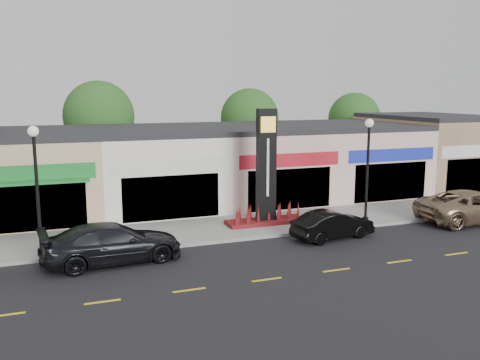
{
  "coord_description": "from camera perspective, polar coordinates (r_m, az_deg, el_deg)",
  "views": [
    {
      "loc": [
        -7.19,
        -19.72,
        6.96
      ],
      "look_at": [
        1.48,
        4.0,
        2.58
      ],
      "focal_mm": 38.0,
      "sensor_mm": 36.0,
      "label": 1
    }
  ],
  "objects": [
    {
      "name": "ground",
      "position": [
        22.12,
        -0.05,
        -8.51
      ],
      "size": [
        120.0,
        120.0,
        0.0
      ],
      "primitive_type": "plane",
      "color": "black",
      "rests_on": "ground"
    },
    {
      "name": "sidewalk",
      "position": [
        26.05,
        -3.35,
        -5.51
      ],
      "size": [
        52.0,
        4.3,
        0.15
      ],
      "primitive_type": "cube",
      "color": "gray",
      "rests_on": "ground"
    },
    {
      "name": "curb",
      "position": [
        23.99,
        -1.78,
        -6.86
      ],
      "size": [
        52.0,
        0.2,
        0.15
      ],
      "primitive_type": "cube",
      "color": "gray",
      "rests_on": "ground"
    },
    {
      "name": "shop_beige",
      "position": [
        31.55,
        -22.24,
        0.78
      ],
      "size": [
        7.0,
        10.85,
        4.8
      ],
      "color": "tan",
      "rests_on": "ground"
    },
    {
      "name": "shop_cream",
      "position": [
        32.04,
        -9.65,
        1.5
      ],
      "size": [
        7.0,
        10.01,
        4.8
      ],
      "color": "white",
      "rests_on": "ground"
    },
    {
      "name": "shop_pink_w",
      "position": [
        33.99,
        2.03,
        2.11
      ],
      "size": [
        7.0,
        10.01,
        4.8
      ],
      "color": "#CCA49C",
      "rests_on": "ground"
    },
    {
      "name": "shop_pink_e",
      "position": [
        37.17,
        12.09,
        2.56
      ],
      "size": [
        7.0,
        10.01,
        4.8
      ],
      "color": "#CCA49C",
      "rests_on": "ground"
    },
    {
      "name": "shop_tan",
      "position": [
        41.28,
        20.38,
        3.21
      ],
      "size": [
        7.0,
        10.01,
        5.3
      ],
      "color": "#8D6A52",
      "rests_on": "ground"
    },
    {
      "name": "tree_rear_west",
      "position": [
        39.39,
        -15.54,
        6.94
      ],
      "size": [
        5.2,
        5.2,
        7.83
      ],
      "color": "#382619",
      "rests_on": "ground"
    },
    {
      "name": "tree_rear_mid",
      "position": [
        42.11,
        1.09,
        7.0
      ],
      "size": [
        4.8,
        4.8,
        7.29
      ],
      "color": "#382619",
      "rests_on": "ground"
    },
    {
      "name": "tree_rear_east",
      "position": [
        46.67,
        12.7,
        6.72
      ],
      "size": [
        4.6,
        4.6,
        6.94
      ],
      "color": "#382619",
      "rests_on": "ground"
    },
    {
      "name": "lamp_west_near",
      "position": [
        22.51,
        -21.89,
        0.21
      ],
      "size": [
        0.44,
        0.44,
        5.47
      ],
      "color": "black",
      "rests_on": "sidewalk"
    },
    {
      "name": "lamp_east_near",
      "position": [
        27.14,
        14.16,
        2.15
      ],
      "size": [
        0.44,
        0.44,
        5.47
      ],
      "color": "black",
      "rests_on": "sidewalk"
    },
    {
      "name": "pylon_sign",
      "position": [
        26.42,
        2.94,
        -0.4
      ],
      "size": [
        4.2,
        1.3,
        6.0
      ],
      "color": "#53140E",
      "rests_on": "sidewalk"
    },
    {
      "name": "car_dark_sedan",
      "position": [
        21.71,
        -14.15,
        -6.89
      ],
      "size": [
        2.88,
        5.9,
        1.65
      ],
      "primitive_type": "imported",
      "rotation": [
        0.0,
        0.0,
        1.67
      ],
      "color": "black",
      "rests_on": "ground"
    },
    {
      "name": "car_black_conv",
      "position": [
        24.87,
        10.37,
        -4.97
      ],
      "size": [
        2.07,
        4.29,
        1.36
      ],
      "primitive_type": "imported",
      "rotation": [
        0.0,
        0.0,
        1.73
      ],
      "color": "black",
      "rests_on": "ground"
    },
    {
      "name": "car_gold_suv",
      "position": [
        30.29,
        24.74,
        -2.7
      ],
      "size": [
        3.22,
        6.39,
        1.73
      ],
      "primitive_type": "imported",
      "rotation": [
        0.0,
        0.0,
        1.52
      ],
      "color": "#937A5D",
      "rests_on": "ground"
    }
  ]
}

